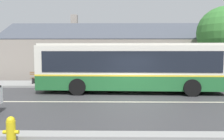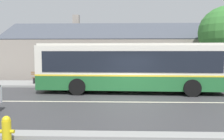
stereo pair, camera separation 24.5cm
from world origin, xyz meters
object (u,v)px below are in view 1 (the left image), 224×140
object	(u,v)px
bench_by_building	(41,78)
fire_hydrant	(11,131)
bus_stop_sign	(221,65)
transit_bus	(130,66)
bench_down_street	(91,78)

from	to	relation	value
bench_by_building	fire_hydrant	distance (m)	11.31
bench_by_building	bus_stop_sign	bearing A→B (deg)	-2.27
bench_by_building	fire_hydrant	world-z (taller)	bench_by_building
bench_by_building	bus_stop_sign	xyz separation A→B (m)	(13.48, -0.53, 1.08)
fire_hydrant	bus_stop_sign	bearing A→B (deg)	44.49
bench_by_building	transit_bus	bearing A→B (deg)	-21.47
bench_by_building	fire_hydrant	xyz separation A→B (m)	(2.90, -10.93, -0.13)
transit_bus	bench_down_street	distance (m)	4.02
bus_stop_sign	bench_down_street	bearing A→B (deg)	176.54
bench_by_building	bench_down_street	xyz separation A→B (m)	(3.89, 0.05, 0.01)
bench_by_building	bench_down_street	world-z (taller)	same
fire_hydrant	bus_stop_sign	world-z (taller)	bus_stop_sign
transit_bus	bus_stop_sign	xyz separation A→B (m)	(6.80, 2.09, -0.03)
transit_bus	bus_stop_sign	size ratio (longest dim) A/B	4.86
bench_down_street	fire_hydrant	size ratio (longest dim) A/B	2.03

